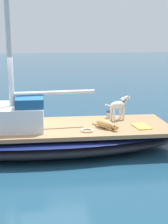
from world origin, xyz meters
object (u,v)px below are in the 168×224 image
object	(u,v)px
dog_white	(119,106)
deck_winch	(109,115)
dog_tan	(106,124)
sailboat_main	(48,138)
coiled_rope	(87,130)
deck_towel	(141,127)

from	to	relation	value
dog_white	deck_winch	world-z (taller)	dog_white
dog_tan	sailboat_main	bearing A→B (deg)	71.28
coiled_rope	sailboat_main	bearing A→B (deg)	54.98
sailboat_main	dog_tan	distance (m)	1.63
sailboat_main	deck_towel	size ratio (longest dim) A/B	13.29
coiled_rope	dog_tan	bearing A→B (deg)	-74.47
dog_white	dog_tan	world-z (taller)	dog_white
sailboat_main	dog_tan	world-z (taller)	dog_tan
sailboat_main	dog_white	size ratio (longest dim) A/B	8.30
sailboat_main	dog_white	bearing A→B (deg)	-82.34
deck_winch	deck_towel	xyz separation A→B (m)	(-1.13, -0.56, -0.08)
deck_towel	sailboat_main	bearing A→B (deg)	76.38
dog_white	sailboat_main	bearing A→B (deg)	97.66
deck_winch	coiled_rope	xyz separation A→B (m)	(-1.20, 0.95, -0.08)
dog_tan	coiled_rope	world-z (taller)	dog_tan
dog_tan	deck_winch	xyz separation A→B (m)	(1.04, -0.40, -0.01)
dog_tan	deck_winch	distance (m)	1.12
dog_white	dog_tan	distance (m)	1.04
dog_tan	deck_towel	distance (m)	0.96
dog_tan	deck_towel	size ratio (longest dim) A/B	1.55
dog_white	coiled_rope	xyz separation A→B (m)	(-0.94, 1.15, -0.40)
deck_winch	deck_towel	world-z (taller)	deck_winch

